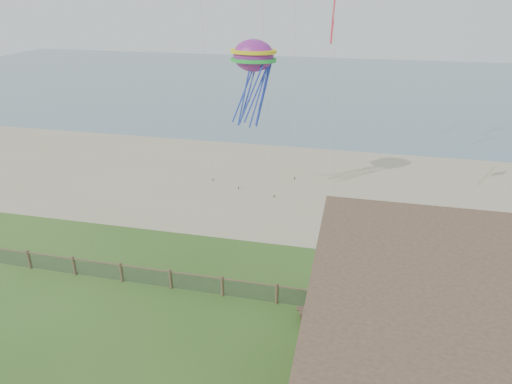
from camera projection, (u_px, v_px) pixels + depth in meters
ground at (183, 379)px, 19.65m from camera, size 160.00×160.00×0.00m
sand_beach at (276, 183)px, 39.21m from camera, size 72.00×20.00×0.02m
ocean at (322, 85)px, 78.33m from camera, size 160.00×68.00×0.02m
chainlink_fence at (222, 287)px, 24.76m from camera, size 36.20×0.20×1.25m
motel_deck at (482, 342)px, 21.37m from camera, size 15.00×2.00×0.50m
picnic_table at (315, 316)px, 22.92m from camera, size 1.96×1.72×0.69m
octopus_kite at (254, 81)px, 31.13m from camera, size 3.38×2.58×6.45m
kite_red at (333, 4)px, 23.24m from camera, size 2.08×1.75×2.75m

